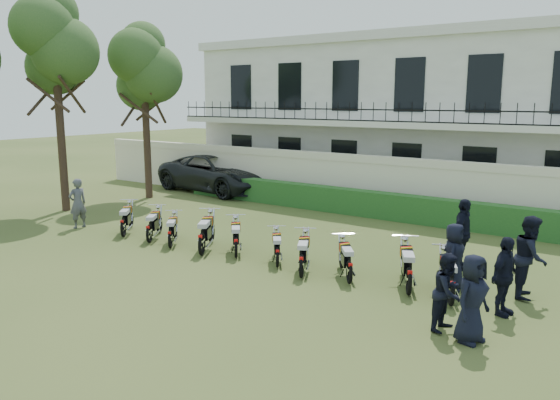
{
  "coord_description": "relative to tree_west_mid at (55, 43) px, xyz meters",
  "views": [
    {
      "loc": [
        10.48,
        -11.84,
        4.56
      ],
      "look_at": [
        0.32,
        2.43,
        1.28
      ],
      "focal_mm": 35.0,
      "sensor_mm": 36.0,
      "label": 1
    }
  ],
  "objects": [
    {
      "name": "motorcycle_0",
      "position": [
        5.51,
        -1.53,
        -6.18
      ],
      "size": [
        1.32,
        1.55,
        1.06
      ],
      "rotation": [
        0.0,
        0.0,
        0.7
      ],
      "color": "black",
      "rests_on": "ground"
    },
    {
      "name": "motorcycle_7",
      "position": [
        13.83,
        -1.3,
        -6.2
      ],
      "size": [
        1.2,
        1.52,
        1.01
      ],
      "rotation": [
        0.0,
        0.0,
        0.66
      ],
      "color": "black",
      "rests_on": "ground"
    },
    {
      "name": "officer_3",
      "position": [
        16.03,
        -0.16,
        -5.85
      ],
      "size": [
        0.62,
        0.86,
        1.64
      ],
      "primitive_type": "imported",
      "rotation": [
        0.0,
        0.0,
        1.7
      ],
      "color": "black",
      "rests_on": "ground"
    },
    {
      "name": "suv",
      "position": [
        2.0,
        7.13,
        -5.76
      ],
      "size": [
        6.88,
        3.78,
        1.83
      ],
      "primitive_type": "imported",
      "rotation": [
        0.0,
        0.0,
        1.45
      ],
      "color": "black",
      "rests_on": "ground"
    },
    {
      "name": "officer_4",
      "position": [
        17.62,
        0.37,
        -5.71
      ],
      "size": [
        0.86,
        1.03,
        1.93
      ],
      "primitive_type": "imported",
      "rotation": [
        0.0,
        0.0,
        1.71
      ],
      "color": "black",
      "rests_on": "ground"
    },
    {
      "name": "hedge",
      "position": [
        10.46,
        6.2,
        -6.17
      ],
      "size": [
        18.0,
        0.6,
        1.0
      ],
      "primitive_type": "cube",
      "color": "#1B4D1E",
      "rests_on": "ground"
    },
    {
      "name": "inspector",
      "position": [
        3.07,
        -1.53,
        -5.78
      ],
      "size": [
        0.5,
        0.69,
        1.78
      ],
      "primitive_type": "imported",
      "rotation": [
        0.0,
        0.0,
        -1.68
      ],
      "color": "#595A5E",
      "rests_on": "ground"
    },
    {
      "name": "motorcycle_2",
      "position": [
        7.79,
        -1.58,
        -6.22
      ],
      "size": [
        1.2,
        1.44,
        0.97
      ],
      "rotation": [
        0.0,
        0.0,
        0.68
      ],
      "color": "black",
      "rests_on": "ground"
    },
    {
      "name": "motorcycle_5",
      "position": [
        11.6,
        -1.24,
        -6.24
      ],
      "size": [
        1.09,
        1.4,
        0.93
      ],
      "rotation": [
        0.0,
        0.0,
        0.65
      ],
      "color": "black",
      "rests_on": "ground"
    },
    {
      "name": "officer_0",
      "position": [
        17.24,
        -2.83,
        -5.81
      ],
      "size": [
        0.75,
        0.95,
        1.72
      ],
      "primitive_type": "imported",
      "rotation": [
        0.0,
        0.0,
        1.3
      ],
      "color": "black",
      "rests_on": "ground"
    },
    {
      "name": "motorcycle_6",
      "position": [
        12.62,
        -1.61,
        -6.19
      ],
      "size": [
        1.01,
        1.74,
        1.05
      ],
      "rotation": [
        0.0,
        0.0,
        0.5
      ],
      "color": "black",
      "rests_on": "ground"
    },
    {
      "name": "ground",
      "position": [
        9.46,
        -1.0,
        -6.67
      ],
      "size": [
        100.0,
        100.0,
        0.0
      ],
      "primitive_type": "plane",
      "color": "#3A4D1E",
      "rests_on": "ground"
    },
    {
      "name": "motorcycle_1",
      "position": [
        6.79,
        -1.53,
        -6.2
      ],
      "size": [
        1.12,
        1.61,
        1.02
      ],
      "rotation": [
        0.0,
        0.0,
        0.59
      ],
      "color": "black",
      "rests_on": "ground"
    },
    {
      "name": "tree_west_near",
      "position": [
        0.5,
        4.0,
        -0.78
      ],
      "size": [
        3.4,
        3.2,
        7.9
      ],
      "color": "#473323",
      "rests_on": "ground"
    },
    {
      "name": "motorcycle_8",
      "position": [
        15.34,
        -1.2,
        -6.15
      ],
      "size": [
        1.06,
        1.87,
        1.12
      ],
      "rotation": [
        0.0,
        0.0,
        0.48
      ],
      "color": "black",
      "rests_on": "ground"
    },
    {
      "name": "officer_1",
      "position": [
        16.69,
        -2.55,
        -5.88
      ],
      "size": [
        0.67,
        0.82,
        1.58
      ],
      "primitive_type": "imported",
      "rotation": [
        0.0,
        0.0,
        1.47
      ],
      "color": "black",
      "rests_on": "ground"
    },
    {
      "name": "motorcycle_4",
      "position": [
        10.11,
        -1.22,
        -6.19
      ],
      "size": [
        1.29,
        1.52,
        1.04
      ],
      "rotation": [
        0.0,
        0.0,
        0.7
      ],
      "color": "black",
      "rests_on": "ground"
    },
    {
      "name": "motorcycle_3",
      "position": [
        9.13,
        -1.61,
        -6.14
      ],
      "size": [
        1.19,
        1.86,
        1.15
      ],
      "rotation": [
        0.0,
        0.0,
        0.55
      ],
      "color": "black",
      "rests_on": "ground"
    },
    {
      "name": "motorcycle_9",
      "position": [
        16.36,
        -1.3,
        -6.17
      ],
      "size": [
        1.01,
        1.83,
        1.09
      ],
      "rotation": [
        0.0,
        0.0,
        0.46
      ],
      "color": "black",
      "rests_on": "ground"
    },
    {
      "name": "perimeter_wall",
      "position": [
        9.46,
        7.0,
        -5.5
      ],
      "size": [
        30.0,
        0.35,
        2.3
      ],
      "color": "beige",
      "rests_on": "ground"
    },
    {
      "name": "officer_5",
      "position": [
        15.69,
        1.57,
        -5.7
      ],
      "size": [
        0.5,
        1.14,
        1.93
      ],
      "primitive_type": "imported",
      "rotation": [
        0.0,
        0.0,
        1.59
      ],
      "color": "black",
      "rests_on": "ground"
    },
    {
      "name": "building",
      "position": [
        9.46,
        12.96,
        -2.96
      ],
      "size": [
        20.4,
        9.6,
        7.4
      ],
      "color": "white",
      "rests_on": "ground"
    },
    {
      "name": "officer_2",
      "position": [
        17.41,
        -1.11,
        -5.81
      ],
      "size": [
        0.61,
        1.07,
        1.71
      ],
      "primitive_type": "imported",
      "rotation": [
        0.0,
        0.0,
        1.37
      ],
      "color": "black",
      "rests_on": "ground"
    },
    {
      "name": "tree_west_mid",
      "position": [
        0.0,
        0.0,
        0.0
      ],
      "size": [
        3.4,
        3.2,
        8.82
      ],
      "color": "#473323",
      "rests_on": "ground"
    }
  ]
}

